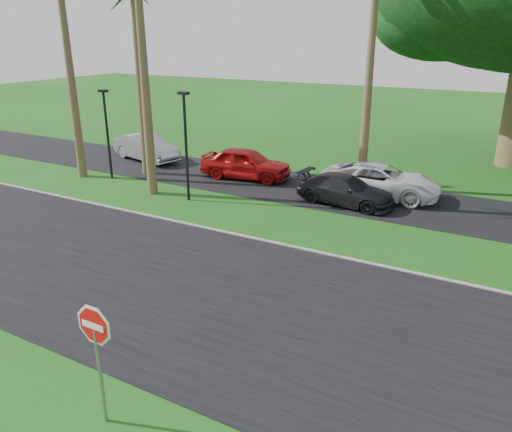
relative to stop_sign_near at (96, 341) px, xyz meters
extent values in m
plane|color=#184912|center=(-0.50, 3.00, -1.77)|extent=(120.00, 120.00, 0.00)
cube|color=black|center=(-0.50, 5.00, -1.76)|extent=(120.00, 8.00, 0.02)
cube|color=black|center=(-0.50, 15.50, -1.76)|extent=(120.00, 5.00, 0.02)
cube|color=gray|center=(-0.50, 9.05, -1.74)|extent=(120.00, 0.12, 0.06)
cylinder|color=gray|center=(0.00, 0.00, -0.77)|extent=(0.07, 0.07, 2.00)
cylinder|color=white|center=(0.00, 0.00, 0.33)|extent=(1.05, 0.02, 1.05)
cylinder|color=red|center=(0.00, 0.00, 0.33)|extent=(0.90, 0.02, 0.90)
cube|color=white|center=(0.00, 0.00, 0.33)|extent=(0.50, 0.02, 0.12)
cone|color=brown|center=(-13.50, 12.00, 3.48)|extent=(0.44, 0.44, 10.50)
cone|color=brown|center=(-11.00, 14.00, 2.73)|extent=(0.44, 0.44, 9.00)
cone|color=brown|center=(-8.50, 11.50, 3.98)|extent=(0.44, 0.44, 11.50)
cone|color=brown|center=(-0.50, 17.00, 2.98)|extent=(0.44, 0.44, 9.50)
cylinder|color=black|center=(-12.00, 12.50, 0.33)|extent=(0.12, 0.12, 4.20)
cube|color=black|center=(-12.00, 12.50, 2.51)|extent=(0.45, 0.25, 0.12)
cylinder|color=black|center=(-6.50, 11.50, 0.48)|extent=(0.12, 0.12, 4.50)
cube|color=black|center=(-6.50, 11.50, 2.81)|extent=(0.45, 0.25, 0.12)
imported|color=#A1A2A8|center=(-12.84, 16.17, -1.04)|extent=(4.69, 2.57, 1.47)
imported|color=#A20E0D|center=(-6.02, 15.67, -1.01)|extent=(4.69, 2.38, 1.53)
imported|color=black|center=(-0.34, 14.29, -1.16)|extent=(4.38, 2.12, 1.23)
imported|color=white|center=(0.67, 15.97, -1.05)|extent=(5.37, 2.79, 1.45)
camera|label=1|loc=(6.13, -5.20, 5.15)|focal=35.00mm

